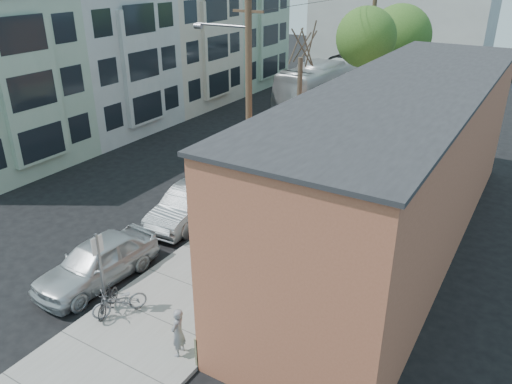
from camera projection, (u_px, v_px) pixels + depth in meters
The scene contains 27 objects.
ground at pixel (146, 236), 21.07m from camera, with size 120.00×120.00×0.00m, color black.
sidewalk at pixel (340, 169), 27.60m from camera, with size 4.50×58.00×0.15m, color gray.
cafe_building at pixel (401, 166), 19.36m from camera, with size 6.60×20.20×6.61m.
apartment_row at pixel (150, 54), 35.60m from camera, with size 6.30×32.00×9.00m.
end_cap_building at pixel (402, 9), 52.13m from camera, with size 18.00×8.00×12.00m, color #B6B7B1.
sign_post at pixel (100, 265), 15.75m from camera, with size 0.07×0.45×2.80m.
parking_meter_near at pixel (201, 219), 20.31m from camera, with size 0.14×0.14×1.24m.
parking_meter_far at pixel (290, 160), 26.43m from camera, with size 0.14×0.14×1.24m.
utility_pole_near at pixel (248, 95), 21.06m from camera, with size 3.57×0.28×10.00m.
utility_pole_far at pixel (371, 48), 32.95m from camera, with size 1.80×0.28×10.00m.
tree_bare at pixel (298, 121), 24.98m from camera, with size 0.24×0.24×6.24m.
tree_leafy_mid at pixel (366, 38), 30.77m from camera, with size 3.72×3.72×7.98m.
tree_leafy_far at pixel (399, 36), 36.87m from camera, with size 4.64×4.64×7.65m.
patio_chair_a at pixel (223, 315), 15.46m from camera, with size 0.50×0.50×0.88m, color #113D14, non-canonical shape.
patio_chair_b at pixel (218, 317), 15.35m from camera, with size 0.50×0.50×0.88m, color #113D14, non-canonical shape.
patron_grey at pixel (178, 332), 14.22m from camera, with size 0.57×0.37×1.56m, color gray.
patron_green at pixel (211, 293), 15.63m from camera, with size 0.90×0.70×1.85m, color #286528.
cyclist at pixel (251, 215), 20.63m from camera, with size 1.07×0.62×1.66m, color maroon.
cyclist_bike at pixel (251, 222), 20.77m from camera, with size 0.67×1.93×1.01m, color black.
parked_bike_a at pixel (108, 300), 16.11m from camera, with size 0.43×1.50×0.90m, color black.
parked_bike_b at pixel (119, 302), 16.00m from camera, with size 0.62×1.77×0.93m, color slate.
car_0 at pixel (97, 262), 17.77m from camera, with size 1.92×4.76×1.62m, color #B9BEC1.
car_1 at pixel (188, 205), 21.96m from camera, with size 1.67×4.79×1.58m, color gray.
car_2 at pixel (261, 161), 26.72m from camera, with size 2.29×5.64×1.64m, color black.
car_3 at pixel (309, 133), 31.63m from camera, with size 2.19×4.74×1.32m, color #B1B4B9.
car_4 at pixel (335, 114), 35.54m from camera, with size 1.41×4.06×1.34m, color gray.
bus at pixel (327, 81), 40.30m from camera, with size 2.86×12.23×3.41m, color silver.
Camera 1 is at (13.43, -13.32, 10.55)m, focal length 35.00 mm.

